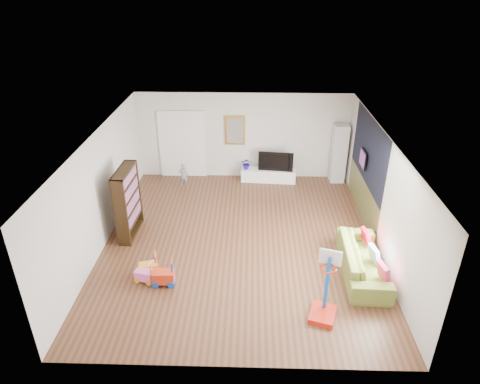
{
  "coord_description": "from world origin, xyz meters",
  "views": [
    {
      "loc": [
        0.26,
        -8.74,
        5.92
      ],
      "look_at": [
        0.0,
        0.4,
        1.15
      ],
      "focal_mm": 32.0,
      "sensor_mm": 36.0,
      "label": 1
    }
  ],
  "objects_px": {
    "media_console": "(268,175)",
    "basketball_hoop": "(326,288)",
    "bookshelf": "(128,202)",
    "sofa": "(363,260)"
  },
  "relations": [
    {
      "from": "sofa",
      "to": "basketball_hoop",
      "type": "xyz_separation_m",
      "value": [
        -1.05,
        -1.38,
        0.38
      ]
    },
    {
      "from": "basketball_hoop",
      "to": "sofa",
      "type": "bearing_deg",
      "value": 70.26
    },
    {
      "from": "media_console",
      "to": "basketball_hoop",
      "type": "xyz_separation_m",
      "value": [
        0.87,
        -5.92,
        0.51
      ]
    },
    {
      "from": "media_console",
      "to": "basketball_hoop",
      "type": "relative_size",
      "value": 1.2
    },
    {
      "from": "bookshelf",
      "to": "media_console",
      "type": "bearing_deg",
      "value": 43.02
    },
    {
      "from": "media_console",
      "to": "sofa",
      "type": "bearing_deg",
      "value": -63.29
    },
    {
      "from": "sofa",
      "to": "media_console",
      "type": "bearing_deg",
      "value": 25.18
    },
    {
      "from": "sofa",
      "to": "bookshelf",
      "type": "bearing_deg",
      "value": 77.5
    },
    {
      "from": "media_console",
      "to": "bookshelf",
      "type": "height_order",
      "value": "bookshelf"
    },
    {
      "from": "bookshelf",
      "to": "basketball_hoop",
      "type": "xyz_separation_m",
      "value": [
        4.41,
        -2.82,
        -0.17
      ]
    }
  ]
}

